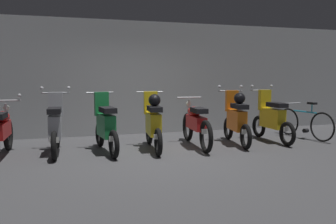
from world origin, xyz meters
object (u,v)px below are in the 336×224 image
object	(u,v)px
motorbike_slot_2	(106,126)
motorbike_slot_4	(196,124)
motorbike_slot_0	(1,131)
motorbike_slot_3	(153,122)
motorbike_slot_1	(55,126)
motorbike_slot_5	(236,118)
bicycle	(304,123)
motorbike_slot_6	(271,118)

from	to	relation	value
motorbike_slot_2	motorbike_slot_4	size ratio (longest dim) A/B	0.86
motorbike_slot_0	motorbike_slot_2	world-z (taller)	motorbike_slot_2
motorbike_slot_2	motorbike_slot_3	xyz separation A→B (m)	(0.95, -0.05, 0.04)
motorbike_slot_0	motorbike_slot_1	xyz separation A→B (m)	(0.95, 0.06, 0.04)
motorbike_slot_0	motorbike_slot_3	bearing A→B (deg)	-3.01
motorbike_slot_0	motorbike_slot_3	xyz separation A→B (m)	(2.84, -0.15, 0.07)
motorbike_slot_0	motorbike_slot_1	bearing A→B (deg)	3.69
motorbike_slot_1	motorbike_slot_3	xyz separation A→B (m)	(1.90, -0.21, 0.04)
motorbike_slot_0	motorbike_slot_2	xyz separation A→B (m)	(1.89, -0.10, 0.03)
motorbike_slot_2	motorbike_slot_5	xyz separation A→B (m)	(2.85, -0.01, 0.04)
motorbike_slot_1	motorbike_slot_2	distance (m)	0.96
motorbike_slot_0	motorbike_slot_5	distance (m)	4.74
motorbike_slot_1	bicycle	size ratio (longest dim) A/B	0.98
motorbike_slot_1	bicycle	bearing A→B (deg)	0.15
motorbike_slot_2	motorbike_slot_5	world-z (taller)	motorbike_slot_5
motorbike_slot_4	motorbike_slot_2	bearing A→B (deg)	-179.99
motorbike_slot_4	motorbike_slot_3	bearing A→B (deg)	-177.23
motorbike_slot_4	motorbike_slot_6	xyz separation A→B (m)	(1.89, 0.07, 0.04)
motorbike_slot_1	motorbike_slot_2	xyz separation A→B (m)	(0.94, -0.17, -0.00)
motorbike_slot_5	bicycle	world-z (taller)	motorbike_slot_5
motorbike_slot_0	motorbike_slot_4	world-z (taller)	motorbike_slot_0
motorbike_slot_3	bicycle	size ratio (longest dim) A/B	0.98
motorbike_slot_1	bicycle	xyz separation A→B (m)	(5.73, 0.01, -0.17)
motorbike_slot_5	motorbike_slot_0	bearing A→B (deg)	178.63
motorbike_slot_0	motorbike_slot_1	size ratio (longest dim) A/B	1.16
motorbike_slot_4	motorbike_slot_5	distance (m)	0.95
motorbike_slot_0	motorbike_slot_4	size ratio (longest dim) A/B	1.00
motorbike_slot_3	motorbike_slot_6	xyz separation A→B (m)	(2.84, 0.12, -0.04)
motorbike_slot_3	motorbike_slot_4	xyz separation A→B (m)	(0.95, 0.05, -0.08)
motorbike_slot_5	bicycle	distance (m)	1.96
motorbike_slot_0	motorbike_slot_5	xyz separation A→B (m)	(4.74, -0.11, 0.08)
motorbike_slot_0	motorbike_slot_6	distance (m)	5.68
motorbike_slot_2	bicycle	bearing A→B (deg)	2.15
motorbike_slot_1	motorbike_slot_5	distance (m)	3.79
motorbike_slot_1	motorbike_slot_2	bearing A→B (deg)	-9.95
motorbike_slot_2	motorbike_slot_1	bearing A→B (deg)	170.05
motorbike_slot_1	motorbike_slot_5	bearing A→B (deg)	-2.64
motorbike_slot_5	motorbike_slot_6	distance (m)	0.95
motorbike_slot_5	motorbike_slot_6	size ratio (longest dim) A/B	1.00
motorbike_slot_0	motorbike_slot_5	bearing A→B (deg)	-1.37
motorbike_slot_1	motorbike_slot_6	bearing A→B (deg)	-1.10
bicycle	motorbike_slot_4	bearing A→B (deg)	-176.44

